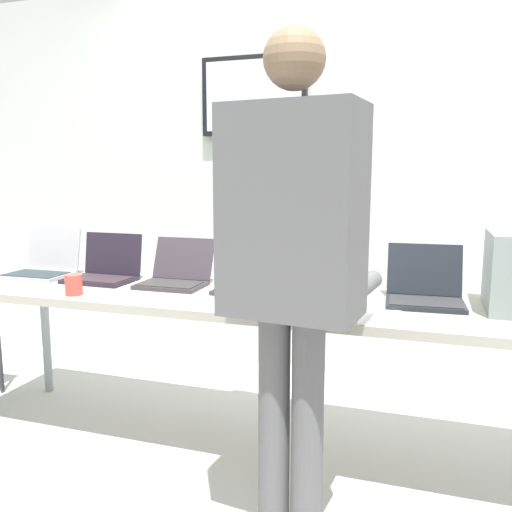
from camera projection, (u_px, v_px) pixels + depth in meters
The scene contains 12 objects.
ground at pixel (250, 449), 2.59m from camera, with size 8.00×8.00×0.04m, color #BAB8B6.
back_wall at pixel (304, 177), 3.45m from camera, with size 8.00×0.11×2.57m.
workbench at pixel (250, 305), 2.48m from camera, with size 2.97×0.70×0.75m.
laptop_station_0 at pixel (44, 265), 2.94m from camera, with size 0.34×0.30×0.25m.
laptop_station_1 at pixel (105, 270), 2.81m from camera, with size 0.35×0.28×0.24m.
laptop_station_2 at pixel (176, 275), 2.69m from camera, with size 0.33×0.31×0.23m.
laptop_station_3 at pixel (257, 278), 2.58m from camera, with size 0.35×0.40×0.24m.
laptop_station_4 at pixel (329, 282), 2.47m from camera, with size 0.38×0.35×0.28m.
laptop_station_5 at pixel (425, 290), 2.32m from camera, with size 0.34×0.33×0.24m.
person at pixel (293, 249), 1.73m from camera, with size 0.49×0.63×1.77m.
coffee_mug at pixel (74, 285), 2.47m from camera, with size 0.08×0.08×0.10m.
paper_sheet at pixel (378, 315), 2.13m from camera, with size 0.29×0.34×0.00m.
Camera 1 is at (0.77, -2.29, 1.32)m, focal length 37.16 mm.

